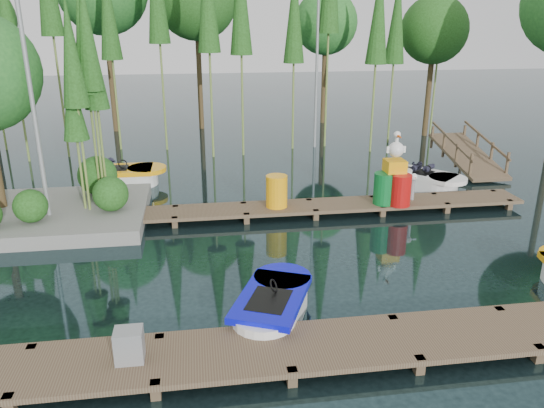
{
  "coord_description": "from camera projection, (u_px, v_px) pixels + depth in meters",
  "views": [
    {
      "loc": [
        -1.35,
        -12.09,
        5.61
      ],
      "look_at": [
        0.5,
        0.5,
        1.1
      ],
      "focal_mm": 35.0,
      "sensor_mm": 36.0,
      "label": 1
    }
  ],
  "objects": [
    {
      "name": "ground_plane",
      "position": [
        255.0,
        253.0,
        13.34
      ],
      "size": [
        90.0,
        90.0,
        0.0
      ],
      "primitive_type": "plane",
      "color": "#1C3134"
    },
    {
      "name": "near_dock",
      "position": [
        285.0,
        350.0,
        9.06
      ],
      "size": [
        18.0,
        1.5,
        0.5
      ],
      "color": "brown",
      "rests_on": "ground"
    },
    {
      "name": "far_dock",
      "position": [
        279.0,
        209.0,
        15.73
      ],
      "size": [
        15.0,
        1.2,
        0.5
      ],
      "color": "brown",
      "rests_on": "ground"
    },
    {
      "name": "island",
      "position": [
        12.0,
        111.0,
        14.48
      ],
      "size": [
        6.2,
        4.2,
        6.75
      ],
      "color": "gray",
      "rests_on": "ground"
    },
    {
      "name": "tree_screen",
      "position": [
        171.0,
        3.0,
        20.89
      ],
      "size": [
        34.42,
        18.53,
        10.31
      ],
      "color": "#48371E",
      "rests_on": "ground"
    },
    {
      "name": "lamp_island",
      "position": [
        28.0,
        73.0,
        13.49
      ],
      "size": [
        0.3,
        0.3,
        7.25
      ],
      "color": "gray",
      "rests_on": "ground"
    },
    {
      "name": "lamp_rear",
      "position": [
        317.0,
        50.0,
        22.72
      ],
      "size": [
        0.3,
        0.3,
        7.25
      ],
      "color": "gray",
      "rests_on": "ground"
    },
    {
      "name": "ramp",
      "position": [
        467.0,
        154.0,
        20.43
      ],
      "size": [
        1.5,
        3.94,
        1.49
      ],
      "color": "brown",
      "rests_on": "ground"
    },
    {
      "name": "boat_blue",
      "position": [
        272.0,
        307.0,
        10.35
      ],
      "size": [
        2.12,
        2.88,
        0.88
      ],
      "rotation": [
        0.0,
        0.0,
        -0.41
      ],
      "color": "white",
      "rests_on": "ground"
    },
    {
      "name": "boat_yellow_far",
      "position": [
        121.0,
        177.0,
        18.56
      ],
      "size": [
        2.98,
        1.36,
        1.49
      ],
      "rotation": [
        0.0,
        0.0,
        -0.35
      ],
      "color": "white",
      "rests_on": "ground"
    },
    {
      "name": "boat_white_far",
      "position": [
        423.0,
        181.0,
        18.18
      ],
      "size": [
        2.77,
        2.89,
        1.31
      ],
      "rotation": [
        0.0,
        0.0,
        -0.15
      ],
      "color": "white",
      "rests_on": "ground"
    },
    {
      "name": "utility_cabinet",
      "position": [
        129.0,
        345.0,
        8.59
      ],
      "size": [
        0.46,
        0.39,
        0.56
      ],
      "primitive_type": "cube",
      "color": "gray",
      "rests_on": "near_dock"
    },
    {
      "name": "yellow_barrel",
      "position": [
        277.0,
        191.0,
        15.54
      ],
      "size": [
        0.63,
        0.63,
        0.95
      ],
      "primitive_type": "cylinder",
      "color": "#FFA80D",
      "rests_on": "far_dock"
    },
    {
      "name": "drum_cluster",
      "position": [
        395.0,
        182.0,
        15.82
      ],
      "size": [
        1.26,
        1.16,
        2.17
      ],
      "color": "#0B6526",
      "rests_on": "far_dock"
    },
    {
      "name": "seagull_post",
      "position": [
        414.0,
        182.0,
        16.08
      ],
      "size": [
        0.52,
        0.28,
        0.84
      ],
      "color": "gray",
      "rests_on": "far_dock"
    }
  ]
}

